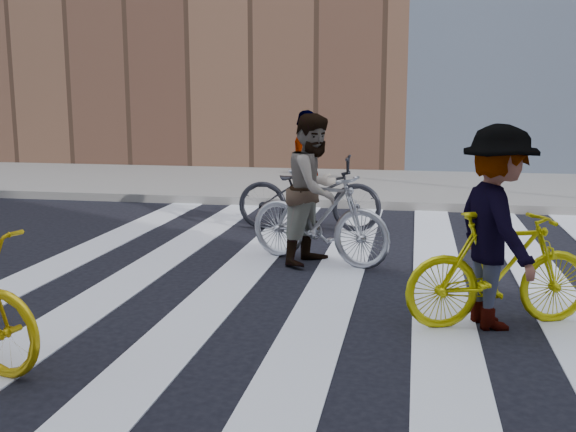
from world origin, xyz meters
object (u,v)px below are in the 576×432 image
(bike_silver_mid, at_px, (318,217))
(rider_rear, at_px, (306,171))
(bike_dark_rear, at_px, (309,193))
(bike_yellow_right, at_px, (500,269))
(rider_right, at_px, (496,227))
(rider_mid, at_px, (315,189))

(bike_silver_mid, distance_m, rider_rear, 2.02)
(bike_dark_rear, bearing_deg, bike_silver_mid, -170.15)
(bike_silver_mid, xyz_separation_m, bike_yellow_right, (1.86, -1.92, -0.05))
(bike_dark_rear, xyz_separation_m, rider_rear, (-0.05, 0.00, 0.33))
(bike_dark_rear, bearing_deg, rider_right, -152.27)
(rider_right, bearing_deg, rider_rear, 11.09)
(rider_right, bearing_deg, bike_dark_rear, 10.54)
(bike_silver_mid, xyz_separation_m, rider_right, (1.81, -1.92, 0.32))
(bike_yellow_right, relative_size, rider_mid, 0.95)
(bike_silver_mid, relative_size, bike_yellow_right, 1.09)
(rider_right, distance_m, rider_rear, 4.47)
(bike_silver_mid, bearing_deg, rider_mid, 111.17)
(rider_rear, bearing_deg, bike_silver_mid, -168.74)
(bike_silver_mid, height_order, rider_mid, rider_mid)
(bike_dark_rear, bearing_deg, bike_yellow_right, -151.72)
(bike_dark_rear, distance_m, rider_mid, 2.00)
(bike_silver_mid, distance_m, rider_mid, 0.34)
(bike_yellow_right, height_order, rider_rear, rider_rear)
(bike_dark_rear, bearing_deg, rider_mid, -171.57)
(rider_rear, bearing_deg, bike_dark_rear, -92.29)
(bike_yellow_right, relative_size, bike_dark_rear, 0.80)
(rider_right, height_order, rider_rear, rider_rear)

